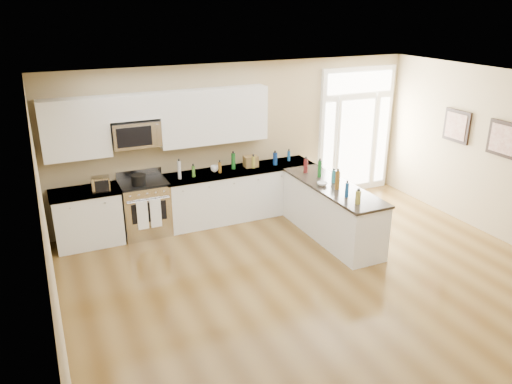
# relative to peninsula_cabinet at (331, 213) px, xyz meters

# --- Properties ---
(ground) EXTENTS (8.00, 8.00, 0.00)m
(ground) POSITION_rel_peninsula_cabinet_xyz_m (-0.93, -2.24, -0.43)
(ground) COLOR #563B18
(room_shell) EXTENTS (8.00, 8.00, 8.00)m
(room_shell) POSITION_rel_peninsula_cabinet_xyz_m (-0.93, -2.24, 1.27)
(room_shell) COLOR tan
(room_shell) RESTS_ON ground
(back_cabinet_left) EXTENTS (1.10, 0.66, 0.94)m
(back_cabinet_left) POSITION_rel_peninsula_cabinet_xyz_m (-3.80, 1.45, 0.00)
(back_cabinet_left) COLOR silver
(back_cabinet_left) RESTS_ON ground
(back_cabinet_right) EXTENTS (2.85, 0.66, 0.94)m
(back_cabinet_right) POSITION_rel_peninsula_cabinet_xyz_m (-1.08, 1.45, 0.00)
(back_cabinet_right) COLOR silver
(back_cabinet_right) RESTS_ON ground
(peninsula_cabinet) EXTENTS (0.69, 2.32, 0.94)m
(peninsula_cabinet) POSITION_rel_peninsula_cabinet_xyz_m (0.00, 0.00, 0.00)
(peninsula_cabinet) COLOR silver
(peninsula_cabinet) RESTS_ON ground
(upper_cabinet_left) EXTENTS (1.04, 0.33, 0.95)m
(upper_cabinet_left) POSITION_rel_peninsula_cabinet_xyz_m (-3.81, 1.59, 1.49)
(upper_cabinet_left) COLOR silver
(upper_cabinet_left) RESTS_ON room_shell
(upper_cabinet_right) EXTENTS (1.94, 0.33, 0.95)m
(upper_cabinet_right) POSITION_rel_peninsula_cabinet_xyz_m (-1.50, 1.59, 1.49)
(upper_cabinet_right) COLOR silver
(upper_cabinet_right) RESTS_ON room_shell
(upper_cabinet_short) EXTENTS (0.82, 0.33, 0.40)m
(upper_cabinet_short) POSITION_rel_peninsula_cabinet_xyz_m (-2.88, 1.59, 1.77)
(upper_cabinet_short) COLOR silver
(upper_cabinet_short) RESTS_ON room_shell
(microwave) EXTENTS (0.78, 0.41, 0.42)m
(microwave) POSITION_rel_peninsula_cabinet_xyz_m (-2.88, 1.56, 1.33)
(microwave) COLOR silver
(microwave) RESTS_ON room_shell
(entry_door) EXTENTS (1.70, 0.10, 2.60)m
(entry_door) POSITION_rel_peninsula_cabinet_xyz_m (1.62, 1.71, 0.87)
(entry_door) COLOR white
(entry_door) RESTS_ON ground
(wall_art_near) EXTENTS (0.05, 0.58, 0.58)m
(wall_art_near) POSITION_rel_peninsula_cabinet_xyz_m (2.54, -0.04, 1.27)
(wall_art_near) COLOR black
(wall_art_near) RESTS_ON room_shell
(wall_art_far) EXTENTS (0.05, 0.58, 0.58)m
(wall_art_far) POSITION_rel_peninsula_cabinet_xyz_m (2.54, -1.04, 1.27)
(wall_art_far) COLOR black
(wall_art_far) RESTS_ON room_shell
(kitchen_range) EXTENTS (0.79, 0.70, 1.08)m
(kitchen_range) POSITION_rel_peninsula_cabinet_xyz_m (-2.85, 1.45, 0.04)
(kitchen_range) COLOR silver
(kitchen_range) RESTS_ON ground
(stockpot) EXTENTS (0.27, 0.27, 0.19)m
(stockpot) POSITION_rel_peninsula_cabinet_xyz_m (-2.93, 1.33, 0.61)
(stockpot) COLOR black
(stockpot) RESTS_ON kitchen_range
(toaster_oven) EXTENTS (0.30, 0.24, 0.24)m
(toaster_oven) POSITION_rel_peninsula_cabinet_xyz_m (-3.54, 1.32, 0.62)
(toaster_oven) COLOR silver
(toaster_oven) RESTS_ON back_cabinet_left
(cardboard_box) EXTENTS (0.25, 0.18, 0.20)m
(cardboard_box) POSITION_rel_peninsula_cabinet_xyz_m (-0.84, 1.48, 0.61)
(cardboard_box) COLOR brown
(cardboard_box) RESTS_ON back_cabinet_right
(bowl_left) EXTENTS (0.24, 0.24, 0.05)m
(bowl_left) POSITION_rel_peninsula_cabinet_xyz_m (-3.51, 1.57, 0.53)
(bowl_left) COLOR white
(bowl_left) RESTS_ON back_cabinet_left
(bowl_peninsula) EXTENTS (0.20, 0.20, 0.05)m
(bowl_peninsula) POSITION_rel_peninsula_cabinet_xyz_m (-0.17, 0.06, 0.53)
(bowl_peninsula) COLOR white
(bowl_peninsula) RESTS_ON peninsula_cabinet
(cup_counter) EXTENTS (0.16, 0.16, 0.11)m
(cup_counter) POSITION_rel_peninsula_cabinet_xyz_m (-1.55, 1.49, 0.56)
(cup_counter) COLOR white
(cup_counter) RESTS_ON back_cabinet_right
(counter_bottles) EXTENTS (2.37, 2.43, 0.32)m
(counter_bottles) POSITION_rel_peninsula_cabinet_xyz_m (-0.55, 0.66, 0.63)
(counter_bottles) COLOR #19591E
(counter_bottles) RESTS_ON back_cabinet_right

